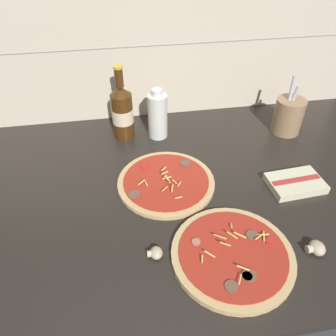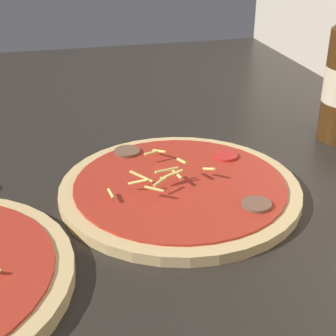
{
  "view_description": "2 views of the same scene",
  "coord_description": "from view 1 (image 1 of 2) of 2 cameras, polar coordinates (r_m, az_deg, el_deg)",
  "views": [
    {
      "loc": [
        -13.91,
        -70.0,
        70.28
      ],
      "look_at": [
        -1.9,
        0.69,
        10.71
      ],
      "focal_mm": 35.0,
      "sensor_mm": 36.0,
      "label": 1
    },
    {
      "loc": [
        51.25,
        -11.8,
        34.09
      ],
      "look_at": [
        -0.94,
        1.21,
        6.87
      ],
      "focal_mm": 55.0,
      "sensor_mm": 36.0,
      "label": 2
    }
  ],
  "objects": [
    {
      "name": "counter_slab",
      "position": [
        0.99,
        1.15,
        -4.34
      ],
      "size": [
        160.0,
        90.0,
        2.5
      ],
      "color": "#28231E",
      "rests_on": "ground"
    },
    {
      "name": "tile_backsplash",
      "position": [
        1.23,
        -2.8,
        20.58
      ],
      "size": [
        160.0,
        1.13,
        60.0
      ],
      "color": "beige",
      "rests_on": "ground"
    },
    {
      "name": "pizza_near",
      "position": [
        0.84,
        11.17,
        -14.6
      ],
      "size": [
        29.9,
        29.9,
        4.13
      ],
      "color": "tan",
      "rests_on": "counter_slab"
    },
    {
      "name": "pizza_far",
      "position": [
        1.0,
        -0.36,
        -2.45
      ],
      "size": [
        29.57,
        29.57,
        4.66
      ],
      "color": "tan",
      "rests_on": "counter_slab"
    },
    {
      "name": "beer_bottle",
      "position": [
        1.17,
        -7.96,
        9.69
      ],
      "size": [
        7.51,
        7.51,
        26.51
      ],
      "color": "#47280F",
      "rests_on": "counter_slab"
    },
    {
      "name": "oil_bottle",
      "position": [
        1.17,
        -1.81,
        9.15
      ],
      "size": [
        6.94,
        6.94,
        18.32
      ],
      "color": "silver",
      "rests_on": "counter_slab"
    },
    {
      "name": "mushroom_left",
      "position": [
        0.9,
        24.42,
        -12.58
      ],
      "size": [
        4.6,
        4.38,
        3.07
      ],
      "color": "beige",
      "rests_on": "counter_slab"
    },
    {
      "name": "mushroom_right",
      "position": [
        0.82,
        -2.18,
        -14.56
      ],
      "size": [
        3.78,
        3.6,
        2.52
      ],
      "color": "beige",
      "rests_on": "counter_slab"
    },
    {
      "name": "utensil_crock",
      "position": [
        1.28,
        20.2,
        8.58
      ],
      "size": [
        10.43,
        10.43,
        21.17
      ],
      "color": "#9E7A56",
      "rests_on": "counter_slab"
    },
    {
      "name": "dish_towel",
      "position": [
        1.06,
        21.28,
        -2.47
      ],
      "size": [
        16.77,
        11.96,
        2.56
      ],
      "color": "beige",
      "rests_on": "counter_slab"
    }
  ]
}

